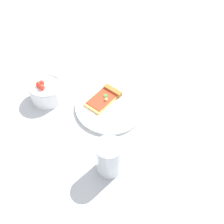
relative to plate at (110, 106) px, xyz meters
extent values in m
plane|color=#B2B7BC|center=(0.04, 0.02, -0.01)|extent=(2.40, 2.40, 0.00)
cylinder|color=white|center=(0.00, 0.00, 0.00)|extent=(0.26, 0.26, 0.01)
cube|color=#E5B256|center=(0.03, 0.00, 0.01)|extent=(0.09, 0.14, 0.01)
cube|color=#A36B2D|center=(0.04, -0.05, 0.02)|extent=(0.08, 0.03, 0.02)
cube|color=red|center=(0.03, 0.00, 0.02)|extent=(0.08, 0.12, 0.00)
sphere|color=#EAD172|center=(0.02, 0.00, 0.02)|extent=(0.01, 0.01, 0.01)
cylinder|color=#388433|center=(0.04, -0.01, 0.02)|extent=(0.01, 0.01, 0.00)
cylinder|color=white|center=(0.20, 0.13, 0.03)|extent=(0.12, 0.12, 0.07)
torus|color=white|center=(0.20, 0.13, 0.06)|extent=(0.12, 0.12, 0.01)
sphere|color=red|center=(0.22, 0.15, 0.07)|extent=(0.02, 0.02, 0.02)
sphere|color=red|center=(0.21, 0.14, 0.07)|extent=(0.02, 0.02, 0.02)
sphere|color=red|center=(0.20, 0.15, 0.07)|extent=(0.02, 0.02, 0.02)
cylinder|color=silver|center=(-0.17, 0.18, 0.06)|extent=(0.08, 0.08, 0.13)
cylinder|color=black|center=(-0.17, 0.18, 0.05)|extent=(0.07, 0.07, 0.11)
cube|color=white|center=(-0.19, 0.18, 0.10)|extent=(0.02, 0.02, 0.02)
cube|color=white|center=(-0.16, 0.18, 0.10)|extent=(0.03, 0.03, 0.02)
cube|color=white|center=(-0.18, -0.20, -0.01)|extent=(0.17, 0.14, 0.00)
camera|label=1|loc=(-0.44, 0.44, 0.72)|focal=41.07mm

